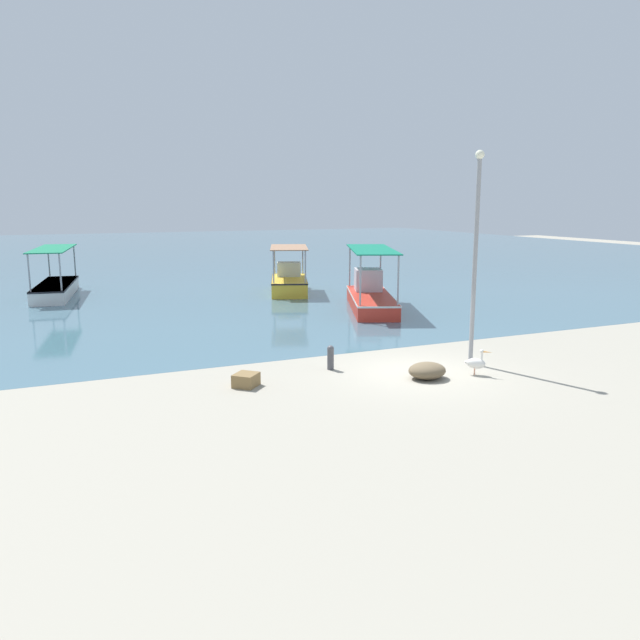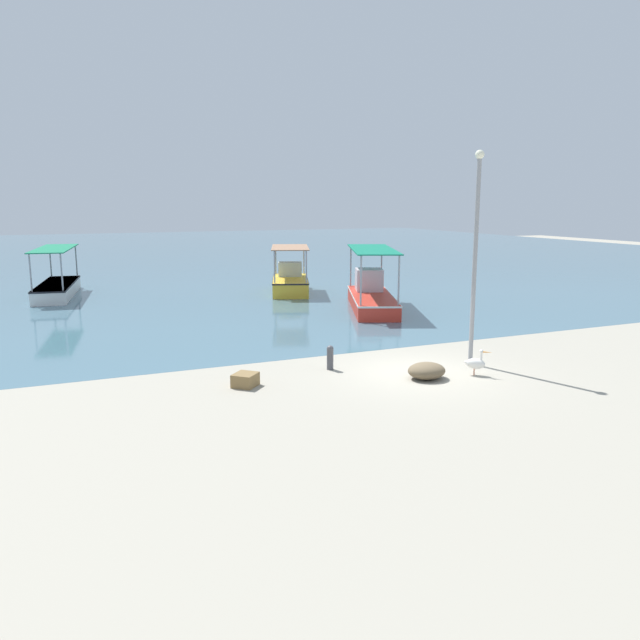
# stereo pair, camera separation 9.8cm
# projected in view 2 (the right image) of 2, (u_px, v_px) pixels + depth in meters

# --- Properties ---
(ground) EXTENTS (120.00, 120.00, 0.00)m
(ground) POSITION_uv_depth(u_px,v_px,m) (415.00, 373.00, 18.91)
(ground) COLOR #A09988
(harbor_water) EXTENTS (110.00, 90.00, 0.00)m
(harbor_water) POSITION_uv_depth(u_px,v_px,m) (158.00, 254.00, 62.19)
(harbor_water) COLOR #466A7C
(harbor_water) RESTS_ON ground
(fishing_boat_far_right) EXTENTS (4.33, 7.01, 2.91)m
(fishing_boat_far_right) POSITION_uv_depth(u_px,v_px,m) (371.00, 295.00, 30.16)
(fishing_boat_far_right) COLOR red
(fishing_boat_far_right) RESTS_ON harbor_water
(fishing_boat_near_right) EXTENTS (3.53, 5.26, 2.60)m
(fishing_boat_near_right) POSITION_uv_depth(u_px,v_px,m) (290.00, 281.00, 35.48)
(fishing_boat_near_right) COLOR gold
(fishing_boat_near_right) RESTS_ON harbor_water
(fishing_boat_outer) EXTENTS (2.74, 7.18, 2.63)m
(fishing_boat_outer) POSITION_uv_depth(u_px,v_px,m) (57.00, 287.00, 34.10)
(fishing_boat_outer) COLOR silver
(fishing_boat_outer) RESTS_ON harbor_water
(pelican) EXTENTS (0.65, 0.65, 0.80)m
(pelican) POSITION_uv_depth(u_px,v_px,m) (476.00, 363.00, 18.55)
(pelican) COLOR #E0997A
(pelican) RESTS_ON ground
(lamp_post) EXTENTS (0.28, 0.28, 6.63)m
(lamp_post) POSITION_uv_depth(u_px,v_px,m) (475.00, 248.00, 19.23)
(lamp_post) COLOR gray
(lamp_post) RESTS_ON ground
(mooring_bollard) EXTENTS (0.22, 0.22, 0.76)m
(mooring_bollard) POSITION_uv_depth(u_px,v_px,m) (330.00, 357.00, 19.19)
(mooring_bollard) COLOR #47474C
(mooring_bollard) RESTS_ON ground
(net_pile) EXTENTS (1.14, 0.97, 0.48)m
(net_pile) POSITION_uv_depth(u_px,v_px,m) (427.00, 371.00, 18.21)
(net_pile) COLOR brown
(net_pile) RESTS_ON ground
(cargo_crate) EXTENTS (0.89, 0.89, 0.37)m
(cargo_crate) POSITION_uv_depth(u_px,v_px,m) (245.00, 380.00, 17.47)
(cargo_crate) COLOR olive
(cargo_crate) RESTS_ON ground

